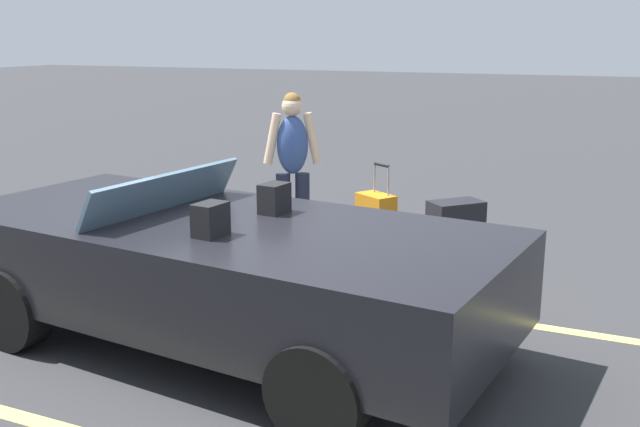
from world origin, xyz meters
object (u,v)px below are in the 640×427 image
object	(u,v)px
suitcase_large_black	(455,241)
suitcase_medium_bright	(375,224)
traveler_person	(293,163)
convertible_car	(200,263)

from	to	relation	value
suitcase_large_black	suitcase_medium_bright	distance (m)	1.09
suitcase_large_black	traveler_person	bearing A→B (deg)	-144.60
suitcase_medium_bright	traveler_person	bearing A→B (deg)	-40.50
convertible_car	suitcase_medium_bright	xyz separation A→B (m)	(-0.40, -2.64, -0.28)
convertible_car	suitcase_medium_bright	bearing A→B (deg)	-92.53
suitcase_medium_bright	traveler_person	xyz separation A→B (m)	(0.82, 0.27, 0.62)
suitcase_medium_bright	traveler_person	distance (m)	1.06
suitcase_large_black	traveler_person	size ratio (longest dim) A/B	0.45
convertible_car	traveler_person	world-z (taller)	traveler_person
convertible_car	suitcase_large_black	xyz separation A→B (m)	(-1.36, -2.13, -0.22)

